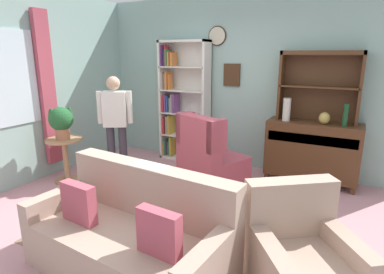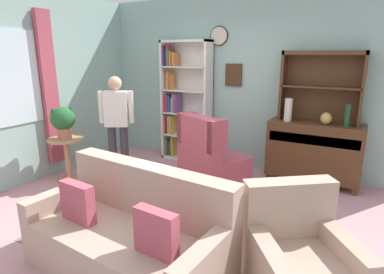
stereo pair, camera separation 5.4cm
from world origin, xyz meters
TOP-DOWN VIEW (x-y plane):
  - ground_plane at (0.00, 0.00)m, footprint 5.40×4.60m
  - wall_back at (-0.00, 2.13)m, footprint 5.00×0.09m
  - wall_left at (-2.52, -0.03)m, footprint 0.16×4.20m
  - area_rug at (0.20, -0.30)m, footprint 2.84×1.85m
  - bookshelf at (-1.04, 1.95)m, footprint 0.90×0.30m
  - sideboard at (1.22, 1.86)m, footprint 1.30×0.45m
  - sideboard_hutch at (1.22, 1.97)m, footprint 1.10×0.26m
  - vase_tall at (0.83, 1.78)m, footprint 0.11×0.11m
  - vase_round at (1.35, 1.79)m, footprint 0.15×0.15m
  - bottle_wine at (1.61, 1.77)m, footprint 0.07×0.07m
  - couch_floral at (0.13, -0.98)m, footprint 1.87×1.00m
  - armchair_floral at (1.49, -0.61)m, footprint 1.07×1.07m
  - wingback_chair at (-0.08, 1.07)m, footprint 1.04×1.05m
  - plant_stand at (-2.03, 0.19)m, footprint 0.52×0.52m
  - potted_plant_large at (-2.01, 0.17)m, footprint 0.34×0.34m
  - person_reading at (-1.45, 0.67)m, footprint 0.49×0.34m
  - coffee_table at (0.02, -0.13)m, footprint 0.80×0.50m
  - book_stack at (0.05, -0.12)m, footprint 0.21×0.16m

SIDE VIEW (x-z plane):
  - ground_plane at x=0.00m, z-range -0.02..0.00m
  - area_rug at x=0.20m, z-range 0.00..0.01m
  - armchair_floral at x=1.49m, z-range -0.15..0.73m
  - couch_floral at x=0.13m, z-range -0.14..0.76m
  - coffee_table at x=0.02m, z-range 0.14..0.56m
  - wingback_chair at x=-0.08m, z-range -0.14..0.91m
  - plant_stand at x=-2.03m, z-range 0.08..0.74m
  - book_stack at x=0.05m, z-range 0.41..0.52m
  - sideboard at x=1.22m, z-range 0.05..0.97m
  - person_reading at x=-1.45m, z-range 0.13..1.69m
  - potted_plant_large at x=-2.01m, z-range 0.71..1.18m
  - vase_round at x=1.35m, z-range 0.92..1.09m
  - bookshelf at x=-1.04m, z-range -0.01..2.09m
  - bottle_wine at x=1.61m, z-range 0.92..1.23m
  - vase_tall at x=0.83m, z-range 0.92..1.25m
  - wall_left at x=-2.52m, z-range 0.00..2.80m
  - wall_back at x=0.00m, z-range 0.00..2.80m
  - sideboard_hutch at x=1.22m, z-range 1.06..2.06m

